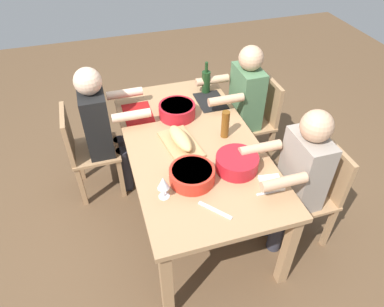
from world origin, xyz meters
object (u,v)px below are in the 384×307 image
object	(u,v)px
diner_far_left	(242,100)
diner_near_left	(102,124)
serving_bowl_pasta	(177,110)
wine_bottle	(206,81)
bread_loaf	(181,138)
cutting_board	(181,144)
napkin_stack	(271,183)
beer_bottle	(225,125)
diner_far_right	(298,174)
dining_table	(192,151)
chair_far_left	(258,117)
serving_bowl_salad	(192,174)
wine_glass	(163,184)
chair_near_left	(84,148)
chair_far_right	(314,189)
serving_bowl_fruit	(237,162)

from	to	relation	value
diner_far_left	diner_near_left	world-z (taller)	same
serving_bowl_pasta	wine_bottle	xyz separation A→B (m)	(-0.29, 0.35, 0.05)
serving_bowl_pasta	bread_loaf	size ratio (longest dim) A/B	0.92
diner_near_left	cutting_board	xyz separation A→B (m)	(0.50, 0.53, 0.05)
diner_far_left	napkin_stack	world-z (taller)	diner_far_left
diner_far_left	cutting_board	xyz separation A→B (m)	(0.50, -0.71, 0.05)
serving_bowl_pasta	beer_bottle	bearing A→B (deg)	36.79
serving_bowl_pasta	beer_bottle	world-z (taller)	beer_bottle
diner_far_right	cutting_board	distance (m)	0.86
dining_table	bread_loaf	world-z (taller)	bread_loaf
chair_far_left	serving_bowl_salad	size ratio (longest dim) A/B	2.85
cutting_board	serving_bowl_pasta	bearing A→B (deg)	168.77
diner_near_left	serving_bowl_pasta	bearing A→B (deg)	77.68
serving_bowl_pasta	cutting_board	bearing A→B (deg)	-11.23
diner_far_right	wine_glass	distance (m)	0.96
chair_far_left	chair_near_left	xyz separation A→B (m)	(0.00, -1.60, 0.00)
serving_bowl_salad	wine_bottle	bearing A→B (deg)	156.77
chair_near_left	serving_bowl_pasta	world-z (taller)	chair_near_left
diner_near_left	diner_far_left	bearing A→B (deg)	90.00
serving_bowl_salad	cutting_board	bearing A→B (deg)	175.87
chair_far_right	beer_bottle	distance (m)	0.82
dining_table	wine_glass	distance (m)	0.61
chair_far_left	chair_far_right	world-z (taller)	same
diner_far_left	wine_glass	world-z (taller)	diner_far_left
beer_bottle	dining_table	bearing A→B (deg)	-90.96
chair_far_right	diner_far_right	size ratio (longest dim) A/B	0.71
chair_near_left	cutting_board	size ratio (longest dim) A/B	2.12
diner_near_left	serving_bowl_pasta	distance (m)	0.62
diner_far_right	bread_loaf	xyz separation A→B (m)	(-0.49, -0.71, 0.11)
diner_near_left	serving_bowl_salad	xyz separation A→B (m)	(0.88, 0.50, 0.10)
serving_bowl_pasta	napkin_stack	bearing A→B (deg)	22.24
chair_near_left	dining_table	bearing A→B (deg)	58.35
diner_far_right	cutting_board	bearing A→B (deg)	-124.44
serving_bowl_fruit	chair_far_right	bearing A→B (deg)	77.67
dining_table	diner_near_left	bearing A→B (deg)	-128.65
diner_far_right	diner_far_left	bearing A→B (deg)	180.00
chair_far_right	serving_bowl_fruit	world-z (taller)	chair_far_right
chair_far_right	bread_loaf	bearing A→B (deg)	-118.57
chair_near_left	bread_loaf	size ratio (longest dim) A/B	2.66
chair_far_right	chair_near_left	bearing A→B (deg)	-121.65
serving_bowl_salad	napkin_stack	world-z (taller)	serving_bowl_salad
napkin_stack	chair_near_left	bearing A→B (deg)	-132.36
wine_bottle	bread_loaf	bearing A→B (deg)	-32.25
serving_bowl_salad	wine_glass	distance (m)	0.23
dining_table	diner_far_left	xyz separation A→B (m)	(-0.49, 0.62, 0.04)
cutting_board	chair_near_left	bearing A→B (deg)	-125.25
diner_far_right	serving_bowl_salad	distance (m)	0.75
diner_far_right	wine_bottle	size ratio (longest dim) A/B	4.14
wine_bottle	diner_far_left	bearing A→B (deg)	60.80
chair_far_right	beer_bottle	size ratio (longest dim) A/B	3.86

